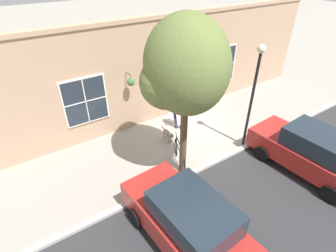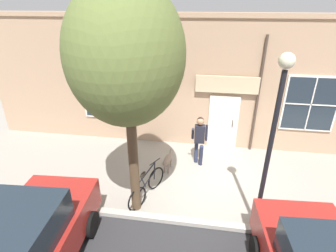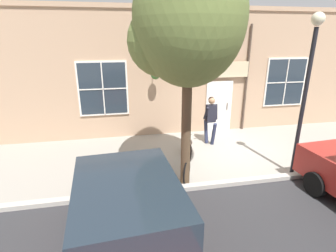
{
  "view_description": "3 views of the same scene",
  "coord_description": "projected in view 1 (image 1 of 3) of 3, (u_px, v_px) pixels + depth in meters",
  "views": [
    {
      "loc": [
        7.58,
        -6.68,
        6.96
      ],
      "look_at": [
        -0.11,
        -1.62,
        0.9
      ],
      "focal_mm": 28.0,
      "sensor_mm": 36.0,
      "label": 1
    },
    {
      "loc": [
        7.04,
        -0.39,
        5.22
      ],
      "look_at": [
        -1.26,
        -1.68,
        1.18
      ],
      "focal_mm": 28.0,
      "sensor_mm": 36.0,
      "label": 2
    },
    {
      "loc": [
        7.72,
        -3.79,
        3.8
      ],
      "look_at": [
        -0.8,
        -2.11,
        0.81
      ],
      "focal_mm": 28.0,
      "sensor_mm": 36.0,
      "label": 3
    }
  ],
  "objects": [
    {
      "name": "street_lamp",
      "position": [
        255.0,
        83.0,
        9.85
      ],
      "size": [
        0.32,
        0.32,
        4.35
      ],
      "color": "black",
      "rests_on": "ground_plane"
    },
    {
      "name": "pedestrian_walking",
      "position": [
        179.0,
        108.0,
        11.92
      ],
      "size": [
        0.63,
        0.55,
        1.78
      ],
      "color": "#282D47",
      "rests_on": "ground_plane"
    },
    {
      "name": "parked_car_nearest_curb",
      "position": [
        189.0,
        222.0,
        7.09
      ],
      "size": [
        4.41,
        2.15,
        1.75
      ],
      "color": "maroon",
      "rests_on": "ground_plane"
    },
    {
      "name": "parked_car_mid_block",
      "position": [
        311.0,
        151.0,
        9.64
      ],
      "size": [
        4.41,
        2.15,
        1.75
      ],
      "color": "maroon",
      "rests_on": "ground_plane"
    },
    {
      "name": "ground_plane",
      "position": [
        198.0,
        133.0,
        12.18
      ],
      "size": [
        90.0,
        90.0,
        0.0
      ],
      "primitive_type": "plane",
      "color": "gray"
    },
    {
      "name": "curb_and_road",
      "position": [
        317.0,
        222.0,
        8.09
      ],
      "size": [
        10.1,
        28.0,
        0.12
      ],
      "color": "#B2ADA3",
      "rests_on": "ground_plane"
    },
    {
      "name": "street_tree_by_curb",
      "position": [
        183.0,
        70.0,
        7.82
      ],
      "size": [
        2.8,
        2.64,
        5.72
      ],
      "color": "brown",
      "rests_on": "ground_plane"
    },
    {
      "name": "dog_on_leash",
      "position": [
        168.0,
        134.0,
        11.42
      ],
      "size": [
        1.05,
        0.26,
        0.6
      ],
      "color": "#7F6B5B",
      "rests_on": "ground_plane"
    },
    {
      "name": "leaning_bicycle",
      "position": [
        180.0,
        154.0,
        10.28
      ],
      "size": [
        1.63,
        0.71,
        1.0
      ],
      "color": "black",
      "rests_on": "ground_plane"
    },
    {
      "name": "storefront_facade",
      "position": [
        170.0,
        67.0,
        12.47
      ],
      "size": [
        0.95,
        18.0,
        4.87
      ],
      "color": "tan",
      "rests_on": "ground_plane"
    }
  ]
}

